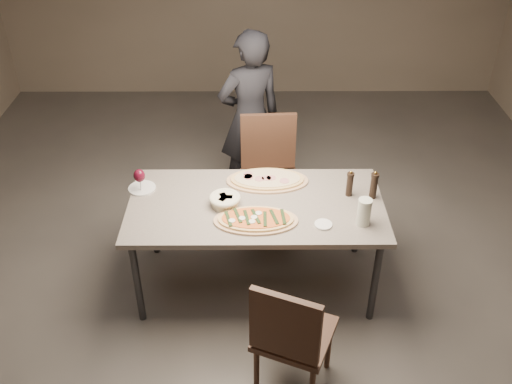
{
  "coord_description": "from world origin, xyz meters",
  "views": [
    {
      "loc": [
        -0.02,
        -3.24,
        3.1
      ],
      "look_at": [
        0.0,
        0.0,
        0.85
      ],
      "focal_mm": 40.0,
      "sensor_mm": 36.0,
      "label": 1
    }
  ],
  "objects_px": {
    "dining_table": "(256,210)",
    "diner": "(250,118)",
    "zucchini_pizza": "(256,220)",
    "chair_far": "(269,169)",
    "pepper_mill_left": "(350,184)",
    "bread_basket": "(225,200)",
    "ham_pizza": "(267,180)",
    "carafe": "(364,212)",
    "chair_near": "(290,334)"
  },
  "relations": [
    {
      "from": "dining_table",
      "to": "diner",
      "type": "relative_size",
      "value": 1.13
    },
    {
      "from": "zucchini_pizza",
      "to": "chair_far",
      "type": "bearing_deg",
      "value": 90.99
    },
    {
      "from": "zucchini_pizza",
      "to": "pepper_mill_left",
      "type": "xyz_separation_m",
      "value": [
        0.67,
        0.31,
        0.08
      ]
    },
    {
      "from": "chair_far",
      "to": "diner",
      "type": "distance_m",
      "value": 0.55
    },
    {
      "from": "bread_basket",
      "to": "pepper_mill_left",
      "type": "relative_size",
      "value": 1.08
    },
    {
      "from": "ham_pizza",
      "to": "chair_far",
      "type": "relative_size",
      "value": 0.6
    },
    {
      "from": "bread_basket",
      "to": "zucchini_pizza",
      "type": "bearing_deg",
      "value": -41.37
    },
    {
      "from": "dining_table",
      "to": "chair_far",
      "type": "distance_m",
      "value": 0.76
    },
    {
      "from": "zucchini_pizza",
      "to": "chair_far",
      "type": "height_order",
      "value": "chair_far"
    },
    {
      "from": "ham_pizza",
      "to": "diner",
      "type": "xyz_separation_m",
      "value": [
        -0.13,
        0.94,
        0.03
      ]
    },
    {
      "from": "chair_far",
      "to": "ham_pizza",
      "type": "bearing_deg",
      "value": 83.42
    },
    {
      "from": "zucchini_pizza",
      "to": "pepper_mill_left",
      "type": "height_order",
      "value": "pepper_mill_left"
    },
    {
      "from": "dining_table",
      "to": "carafe",
      "type": "bearing_deg",
      "value": -17.91
    },
    {
      "from": "dining_table",
      "to": "diner",
      "type": "bearing_deg",
      "value": 92.24
    },
    {
      "from": "dining_table",
      "to": "carafe",
      "type": "xyz_separation_m",
      "value": [
        0.71,
        -0.23,
        0.15
      ]
    },
    {
      "from": "pepper_mill_left",
      "to": "chair_far",
      "type": "distance_m",
      "value": 0.89
    },
    {
      "from": "pepper_mill_left",
      "to": "chair_near",
      "type": "distance_m",
      "value": 1.22
    },
    {
      "from": "pepper_mill_left",
      "to": "zucchini_pizza",
      "type": "bearing_deg",
      "value": -155.26
    },
    {
      "from": "dining_table",
      "to": "zucchini_pizza",
      "type": "relative_size",
      "value": 3.15
    },
    {
      "from": "bread_basket",
      "to": "chair_near",
      "type": "height_order",
      "value": "chair_near"
    },
    {
      "from": "ham_pizza",
      "to": "chair_near",
      "type": "xyz_separation_m",
      "value": [
        0.11,
        -1.26,
        -0.25
      ]
    },
    {
      "from": "carafe",
      "to": "diner",
      "type": "bearing_deg",
      "value": 117.71
    },
    {
      "from": "ham_pizza",
      "to": "dining_table",
      "type": "bearing_deg",
      "value": -111.81
    },
    {
      "from": "chair_far",
      "to": "zucchini_pizza",
      "type": "bearing_deg",
      "value": 79.9
    },
    {
      "from": "chair_near",
      "to": "diner",
      "type": "relative_size",
      "value": 0.58
    },
    {
      "from": "bread_basket",
      "to": "chair_far",
      "type": "relative_size",
      "value": 0.22
    },
    {
      "from": "pepper_mill_left",
      "to": "diner",
      "type": "bearing_deg",
      "value": 122.61
    },
    {
      "from": "dining_table",
      "to": "pepper_mill_left",
      "type": "bearing_deg",
      "value": 8.78
    },
    {
      "from": "chair_near",
      "to": "dining_table",
      "type": "bearing_deg",
      "value": 123.99
    },
    {
      "from": "dining_table",
      "to": "ham_pizza",
      "type": "distance_m",
      "value": 0.3
    },
    {
      "from": "bread_basket",
      "to": "carafe",
      "type": "bearing_deg",
      "value": -12.9
    },
    {
      "from": "ham_pizza",
      "to": "diner",
      "type": "distance_m",
      "value": 0.95
    },
    {
      "from": "bread_basket",
      "to": "diner",
      "type": "distance_m",
      "value": 1.25
    },
    {
      "from": "diner",
      "to": "dining_table",
      "type": "bearing_deg",
      "value": 69.65
    },
    {
      "from": "bread_basket",
      "to": "chair_near",
      "type": "distance_m",
      "value": 1.08
    },
    {
      "from": "chair_far",
      "to": "diner",
      "type": "xyz_separation_m",
      "value": [
        -0.16,
        0.47,
        0.23
      ]
    },
    {
      "from": "chair_far",
      "to": "bread_basket",
      "type": "bearing_deg",
      "value": 63.46
    },
    {
      "from": "carafe",
      "to": "chair_near",
      "type": "distance_m",
      "value": 0.97
    },
    {
      "from": "ham_pizza",
      "to": "pepper_mill_left",
      "type": "bearing_deg",
      "value": -21.95
    },
    {
      "from": "pepper_mill_left",
      "to": "dining_table",
      "type": "bearing_deg",
      "value": -171.22
    },
    {
      "from": "ham_pizza",
      "to": "chair_near",
      "type": "bearing_deg",
      "value": -89.89
    },
    {
      "from": "zucchini_pizza",
      "to": "ham_pizza",
      "type": "distance_m",
      "value": 0.49
    },
    {
      "from": "carafe",
      "to": "diner",
      "type": "height_order",
      "value": "diner"
    },
    {
      "from": "dining_table",
      "to": "carafe",
      "type": "relative_size",
      "value": 9.27
    },
    {
      "from": "bread_basket",
      "to": "diner",
      "type": "height_order",
      "value": "diner"
    },
    {
      "from": "pepper_mill_left",
      "to": "diner",
      "type": "distance_m",
      "value": 1.32
    },
    {
      "from": "diner",
      "to": "chair_near",
      "type": "bearing_deg",
      "value": 73.77
    },
    {
      "from": "dining_table",
      "to": "chair_near",
      "type": "height_order",
      "value": "chair_near"
    },
    {
      "from": "diner",
      "to": "carafe",
      "type": "bearing_deg",
      "value": 95.13
    },
    {
      "from": "dining_table",
      "to": "chair_far",
      "type": "height_order",
      "value": "chair_far"
    }
  ]
}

